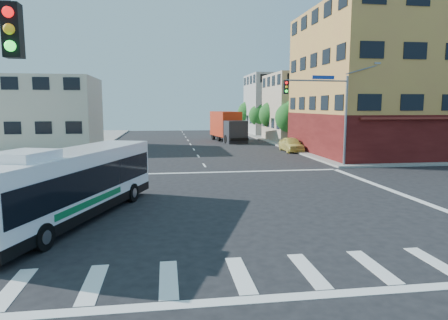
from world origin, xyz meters
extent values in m
plane|color=black|center=(0.00, 0.00, 0.00)|extent=(120.00, 120.00, 0.00)
cube|color=gray|center=(35.00, 35.00, 0.07)|extent=(50.00, 50.00, 0.15)
cube|color=#B37A40|center=(20.00, 18.50, 7.00)|extent=(18.00, 15.00, 14.00)
cube|color=maroon|center=(20.00, 18.50, 2.00)|extent=(18.09, 15.08, 4.00)
cube|color=maroon|center=(20.00, 11.40, 3.60)|extent=(16.00, 1.60, 0.51)
cube|color=tan|center=(17.00, 34.00, 4.50)|extent=(12.00, 10.00, 9.00)
cube|color=#9F9F9A|center=(17.00, 48.00, 5.00)|extent=(12.00, 10.00, 10.00)
cube|color=beige|center=(-17.00, 30.00, 4.00)|extent=(12.00, 10.00, 8.00)
cylinder|color=slate|center=(10.80, 10.80, 3.50)|extent=(0.18, 0.18, 7.00)
cylinder|color=slate|center=(8.30, 10.55, 6.60)|extent=(5.01, 0.62, 0.12)
cube|color=black|center=(5.80, 10.30, 6.10)|extent=(0.32, 0.30, 1.00)
sphere|color=#FF0C0C|center=(5.80, 10.13, 6.40)|extent=(0.20, 0.20, 0.20)
sphere|color=yellow|center=(5.80, 10.13, 6.10)|extent=(0.20, 0.20, 0.20)
sphere|color=#19FF33|center=(5.80, 10.13, 5.80)|extent=(0.20, 0.20, 0.20)
cube|color=#153595|center=(8.80, 10.60, 6.85)|extent=(1.80, 0.22, 0.28)
cube|color=gray|center=(13.30, 11.05, 8.00)|extent=(0.50, 0.22, 0.14)
cube|color=black|center=(-5.80, -10.30, 6.10)|extent=(0.32, 0.30, 1.00)
sphere|color=#FF0C0C|center=(-5.80, -10.47, 6.40)|extent=(0.20, 0.20, 0.20)
sphere|color=yellow|center=(-5.80, -10.47, 6.10)|extent=(0.20, 0.20, 0.20)
sphere|color=#19FF33|center=(-5.80, -10.47, 5.80)|extent=(0.20, 0.20, 0.20)
cylinder|color=#352213|center=(11.80, 28.00, 0.96)|extent=(0.28, 0.28, 1.92)
sphere|color=#17511C|center=(11.80, 28.00, 3.37)|extent=(3.60, 3.60, 3.60)
sphere|color=#17511C|center=(12.20, 27.70, 4.27)|extent=(2.52, 2.52, 2.52)
cylinder|color=#352213|center=(11.80, 36.00, 1.00)|extent=(0.28, 0.28, 1.99)
sphere|color=#17511C|center=(11.80, 36.00, 3.51)|extent=(3.80, 3.80, 3.80)
sphere|color=#17511C|center=(12.20, 35.70, 4.46)|extent=(2.66, 2.66, 2.66)
cylinder|color=#352213|center=(11.80, 44.00, 0.94)|extent=(0.28, 0.28, 1.89)
sphere|color=#17511C|center=(11.80, 44.00, 3.25)|extent=(3.40, 3.40, 3.40)
sphere|color=#17511C|center=(12.20, 43.70, 4.10)|extent=(2.38, 2.38, 2.38)
cylinder|color=#352213|center=(11.80, 52.00, 1.01)|extent=(0.28, 0.28, 2.03)
sphere|color=#17511C|center=(11.80, 52.00, 3.63)|extent=(4.00, 4.00, 4.00)
sphere|color=#17511C|center=(12.20, 51.70, 4.63)|extent=(2.80, 2.80, 2.80)
cube|color=black|center=(-6.87, -1.64, 0.49)|extent=(5.80, 10.90, 0.40)
cube|color=white|center=(-6.87, -1.64, 1.59)|extent=(5.78, 10.87, 2.55)
cube|color=black|center=(-6.87, -1.64, 1.74)|extent=(5.71, 10.59, 1.12)
cube|color=black|center=(-5.07, 3.36, 1.65)|extent=(1.99, 0.76, 1.21)
cube|color=#E5590C|center=(-5.06, 3.39, 2.55)|extent=(1.63, 0.62, 0.25)
cube|color=white|center=(-6.87, -1.64, 2.81)|extent=(5.66, 10.66, 0.11)
cube|color=white|center=(-7.78, -4.16, 3.02)|extent=(2.17, 2.39, 0.32)
cube|color=#0C7139|center=(-8.10, -1.67, 0.94)|extent=(1.68, 4.64, 0.25)
cube|color=#0C7139|center=(-5.94, -2.45, 0.94)|extent=(1.68, 4.64, 0.25)
cylinder|color=black|center=(-6.71, 1.95, 0.47)|extent=(0.57, 0.97, 0.93)
cylinder|color=#99999E|center=(-6.83, 2.00, 0.47)|extent=(0.19, 0.45, 0.47)
cylinder|color=black|center=(-4.70, 1.23, 0.47)|extent=(0.57, 0.97, 0.93)
cylinder|color=#99999E|center=(-4.58, 1.19, 0.47)|extent=(0.19, 0.45, 0.47)
cylinder|color=black|center=(-7.03, -5.23, 0.47)|extent=(0.57, 0.97, 0.93)
cylinder|color=#99999E|center=(-6.91, -5.28, 0.47)|extent=(0.19, 0.45, 0.47)
cube|color=#222327|center=(5.78, 31.58, 1.44)|extent=(2.91, 2.81, 2.88)
cube|color=black|center=(5.95, 30.54, 1.88)|extent=(2.31, 0.46, 1.11)
cube|color=#B32910|center=(5.10, 35.73, 2.32)|extent=(3.62, 6.55, 3.32)
cube|color=black|center=(5.32, 34.42, 0.61)|extent=(3.83, 9.13, 0.33)
cylinder|color=black|center=(4.60, 31.61, 0.55)|extent=(0.48, 1.14, 1.11)
cylinder|color=black|center=(6.89, 31.99, 0.55)|extent=(0.48, 1.14, 1.11)
cylinder|color=black|center=(4.08, 34.78, 0.55)|extent=(0.48, 1.14, 1.11)
cylinder|color=black|center=(6.38, 35.15, 0.55)|extent=(0.48, 1.14, 1.11)
cylinder|color=black|center=(3.64, 37.51, 0.55)|extent=(0.48, 1.14, 1.11)
cylinder|color=black|center=(5.93, 37.88, 0.55)|extent=(0.48, 1.14, 1.11)
imported|color=#E3D262|center=(9.93, 21.49, 0.76)|extent=(1.85, 4.49, 1.52)
camera|label=1|loc=(-2.99, -18.50, 4.70)|focal=32.00mm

